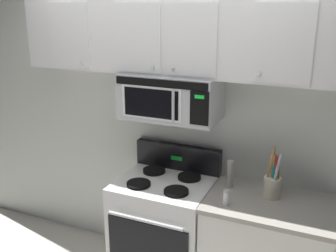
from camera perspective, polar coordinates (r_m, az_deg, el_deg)
name	(u,v)px	position (r m, az deg, el deg)	size (l,w,h in m)	color
back_wall	(182,116)	(3.33, 2.08, 1.42)	(5.20, 0.10, 2.70)	silver
stove_range	(165,229)	(3.38, -0.47, -14.73)	(0.76, 0.69, 1.12)	white
over_range_microwave	(171,97)	(3.05, 0.38, 4.31)	(0.76, 0.43, 0.35)	#B7BABF
upper_cabinets	(172,37)	(3.00, 0.64, 12.81)	(2.50, 0.36, 0.55)	silver
utensil_crock_cream	(273,184)	(2.99, 15.02, -8.16)	(0.13, 0.13, 0.40)	beige
salt_shaker	(226,198)	(2.83, 8.48, -10.34)	(0.05, 0.05, 0.11)	white
pepper_mill	(230,174)	(3.08, 9.04, -6.94)	(0.05, 0.05, 0.22)	#B7B2A8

